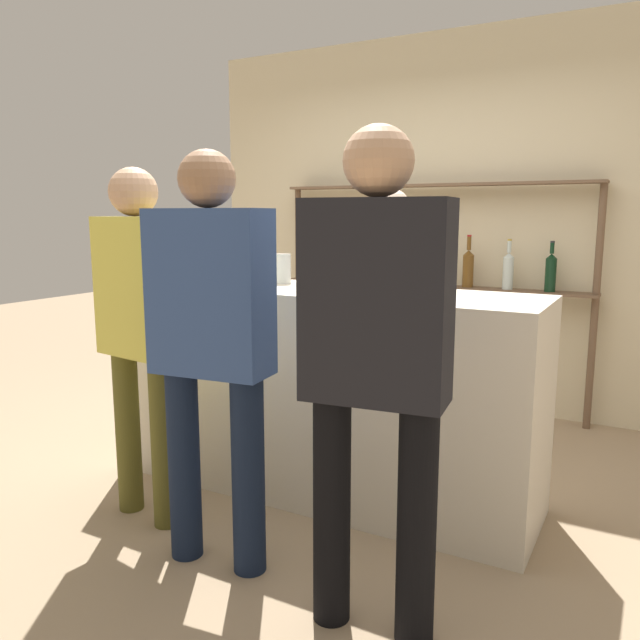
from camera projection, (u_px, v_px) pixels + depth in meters
ground_plane at (320, 488)px, 3.39m from camera, size 16.00×16.00×0.00m
bar_counter at (320, 391)px, 3.30m from camera, size 2.27×0.64×1.09m
back_wall at (439, 224)px, 4.82m from camera, size 3.87×0.12×2.80m
back_shelf at (433, 260)px, 4.70m from camera, size 2.38×0.18×1.69m
counter_bottle_0 at (214, 261)px, 3.33m from camera, size 0.07×0.07×0.35m
counter_bottle_1 at (422, 268)px, 2.84m from camera, size 0.09×0.09×0.36m
counter_bottle_2 at (384, 268)px, 2.91m from camera, size 0.08×0.08×0.33m
counter_bottle_3 at (311, 260)px, 3.33m from camera, size 0.07×0.07×0.35m
wine_glass at (333, 265)px, 3.26m from camera, size 0.07×0.07×0.16m
ice_bucket at (212, 263)px, 3.69m from camera, size 0.23×0.23×0.19m
cork_jar at (281, 269)px, 3.47m from camera, size 0.11×0.11×0.16m
server_behind_counter at (391, 297)px, 3.93m from camera, size 0.45×0.25×1.63m
customer_center at (211, 332)px, 2.51m from camera, size 0.51×0.27×1.72m
customer_right at (376, 350)px, 2.08m from camera, size 0.51×0.27×1.75m
customer_left at (140, 318)px, 2.91m from camera, size 0.46×0.25×1.68m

